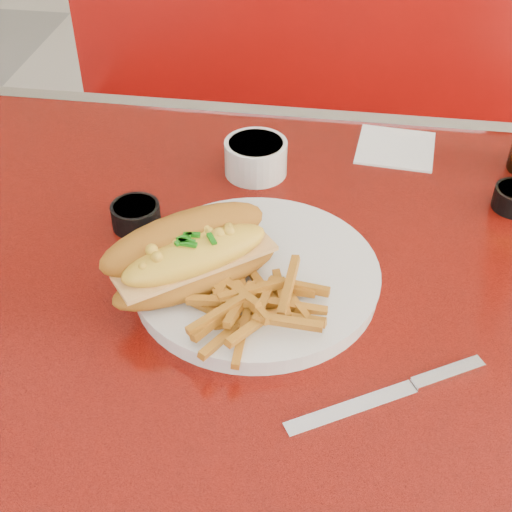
# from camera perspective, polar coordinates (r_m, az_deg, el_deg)

# --- Properties ---
(diner_table) EXTENTS (1.23, 0.83, 0.77)m
(diner_table) POSITION_cam_1_polar(r_m,az_deg,el_deg) (0.91, 1.43, -10.10)
(diner_table) COLOR red
(diner_table) RESTS_ON ground
(booth_bench_far) EXTENTS (1.20, 0.51, 0.90)m
(booth_bench_far) POSITION_cam_1_polar(r_m,az_deg,el_deg) (1.72, 4.74, 3.51)
(booth_bench_far) COLOR maroon
(booth_bench_far) RESTS_ON ground
(dinner_plate) EXTENTS (0.33, 0.33, 0.02)m
(dinner_plate) POSITION_cam_1_polar(r_m,az_deg,el_deg) (0.79, 0.00, -1.63)
(dinner_plate) COLOR silver
(dinner_plate) RESTS_ON diner_table
(mac_hoagie) EXTENTS (0.21, 0.19, 0.08)m
(mac_hoagie) POSITION_cam_1_polar(r_m,az_deg,el_deg) (0.75, -5.16, 0.06)
(mac_hoagie) COLOR #A9671B
(mac_hoagie) RESTS_ON dinner_plate
(fries_pile) EXTENTS (0.12, 0.11, 0.03)m
(fries_pile) POSITION_cam_1_polar(r_m,az_deg,el_deg) (0.72, -0.46, -3.73)
(fries_pile) COLOR orange
(fries_pile) RESTS_ON dinner_plate
(fork) EXTENTS (0.02, 0.17, 0.00)m
(fork) POSITION_cam_1_polar(r_m,az_deg,el_deg) (0.76, 3.17, -2.96)
(fork) COLOR silver
(fork) RESTS_ON dinner_plate
(gravy_ramekin) EXTENTS (0.11, 0.11, 0.05)m
(gravy_ramekin) POSITION_cam_1_polar(r_m,az_deg,el_deg) (0.96, -0.01, 7.96)
(gravy_ramekin) COLOR silver
(gravy_ramekin) RESTS_ON diner_table
(sauce_cup_left) EXTENTS (0.07, 0.07, 0.03)m
(sauce_cup_left) POSITION_cam_1_polar(r_m,az_deg,el_deg) (0.88, -9.59, 3.30)
(sauce_cup_left) COLOR black
(sauce_cup_left) RESTS_ON diner_table
(knife) EXTENTS (0.19, 0.12, 0.01)m
(knife) POSITION_cam_1_polar(r_m,az_deg,el_deg) (0.70, 11.81, -10.37)
(knife) COLOR silver
(knife) RESTS_ON diner_table
(paper_napkin) EXTENTS (0.12, 0.12, 0.00)m
(paper_napkin) POSITION_cam_1_polar(r_m,az_deg,el_deg) (1.05, 11.11, 8.49)
(paper_napkin) COLOR white
(paper_napkin) RESTS_ON diner_table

